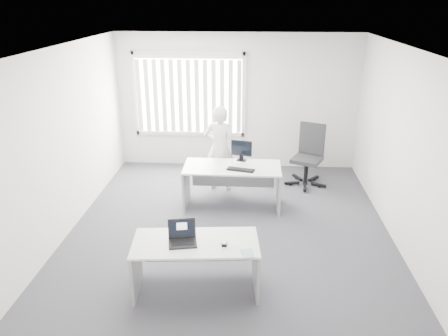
# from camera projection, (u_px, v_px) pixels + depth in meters

# --- Properties ---
(ground) EXTENTS (6.00, 6.00, 0.00)m
(ground) POSITION_uv_depth(u_px,v_px,m) (229.00, 234.00, 6.80)
(ground) COLOR #47464D
(ground) RESTS_ON ground
(wall_back) EXTENTS (5.00, 0.02, 2.80)m
(wall_back) POSITION_uv_depth(u_px,v_px,m) (237.00, 102.00, 9.07)
(wall_back) COLOR silver
(wall_back) RESTS_ON ground
(wall_front) EXTENTS (5.00, 0.02, 2.80)m
(wall_front) POSITION_uv_depth(u_px,v_px,m) (209.00, 270.00, 3.50)
(wall_front) COLOR silver
(wall_front) RESTS_ON ground
(wall_left) EXTENTS (0.02, 6.00, 2.80)m
(wall_left) POSITION_uv_depth(u_px,v_px,m) (61.00, 145.00, 6.44)
(wall_left) COLOR silver
(wall_left) RESTS_ON ground
(wall_right) EXTENTS (0.02, 6.00, 2.80)m
(wall_right) POSITION_uv_depth(u_px,v_px,m) (406.00, 153.00, 6.14)
(wall_right) COLOR silver
(wall_right) RESTS_ON ground
(ceiling) EXTENTS (5.00, 6.00, 0.02)m
(ceiling) POSITION_uv_depth(u_px,v_px,m) (230.00, 49.00, 5.78)
(ceiling) COLOR silver
(ceiling) RESTS_ON wall_back
(window) EXTENTS (2.32, 0.06, 1.76)m
(window) POSITION_uv_depth(u_px,v_px,m) (189.00, 95.00, 9.04)
(window) COLOR silver
(window) RESTS_ON wall_back
(blinds) EXTENTS (2.20, 0.10, 1.50)m
(blinds) POSITION_uv_depth(u_px,v_px,m) (189.00, 97.00, 9.00)
(blinds) COLOR silver
(blinds) RESTS_ON wall_back
(desk_near) EXTENTS (1.58, 0.85, 0.69)m
(desk_near) POSITION_uv_depth(u_px,v_px,m) (196.00, 256.00, 5.33)
(desk_near) COLOR silver
(desk_near) RESTS_ON ground
(desk_far) EXTENTS (1.65, 0.77, 0.75)m
(desk_far) POSITION_uv_depth(u_px,v_px,m) (232.00, 178.00, 7.50)
(desk_far) COLOR silver
(desk_far) RESTS_ON ground
(office_chair) EXTENTS (0.90, 0.90, 1.19)m
(office_chair) POSITION_uv_depth(u_px,v_px,m) (307.00, 166.00, 8.50)
(office_chair) COLOR black
(office_chair) RESTS_ON ground
(person) EXTENTS (0.64, 0.46, 1.62)m
(person) POSITION_uv_depth(u_px,v_px,m) (220.00, 148.00, 8.12)
(person) COLOR silver
(person) RESTS_ON ground
(laptop) EXTENTS (0.38, 0.36, 0.26)m
(laptop) POSITION_uv_depth(u_px,v_px,m) (182.00, 235.00, 5.16)
(laptop) COLOR black
(laptop) RESTS_ON desk_near
(paper_sheet) EXTENTS (0.34, 0.30, 0.00)m
(paper_sheet) POSITION_uv_depth(u_px,v_px,m) (228.00, 244.00, 5.21)
(paper_sheet) COLOR white
(paper_sheet) RESTS_ON desk_near
(mouse) EXTENTS (0.07, 0.11, 0.04)m
(mouse) POSITION_uv_depth(u_px,v_px,m) (224.00, 243.00, 5.18)
(mouse) COLOR #ACABAE
(mouse) RESTS_ON paper_sheet
(booklet) EXTENTS (0.17, 0.22, 0.01)m
(booklet) POSITION_uv_depth(u_px,v_px,m) (248.00, 253.00, 5.01)
(booklet) COLOR white
(booklet) RESTS_ON desk_near
(keyboard) EXTENTS (0.48, 0.26, 0.02)m
(keyboard) POSITION_uv_depth(u_px,v_px,m) (241.00, 170.00, 7.26)
(keyboard) COLOR black
(keyboard) RESTS_ON desk_far
(monitor) EXTENTS (0.39, 0.20, 0.37)m
(monitor) POSITION_uv_depth(u_px,v_px,m) (241.00, 151.00, 7.62)
(monitor) COLOR black
(monitor) RESTS_ON desk_far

